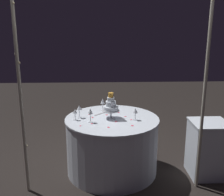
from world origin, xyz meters
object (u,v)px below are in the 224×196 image
object	(u,v)px
wine_glass_4	(90,112)
wine_glass_5	(75,112)
cake_knife	(103,113)
tiered_cake	(111,106)
wine_glass_2	(103,102)
wine_glass_3	(112,101)
main_table	(112,145)
decorative_arch	(114,59)
wine_glass_1	(135,111)
side_table	(208,149)
wine_glass_0	(79,108)

from	to	relation	value
wine_glass_4	wine_glass_5	bearing A→B (deg)	-26.08
cake_knife	tiered_cake	bearing A→B (deg)	112.82
wine_glass_2	wine_glass_3	world-z (taller)	wine_glass_2
main_table	cake_knife	distance (m)	0.45
decorative_arch	wine_glass_3	xyz separation A→B (m)	(-0.02, -0.81, -0.68)
wine_glass_1	wine_glass_3	xyz separation A→B (m)	(0.27, -0.46, 0.00)
decorative_arch	cake_knife	distance (m)	1.04
decorative_arch	wine_glass_3	distance (m)	1.06
main_table	wine_glass_1	size ratio (longest dim) A/B	7.72
wine_glass_5	cake_knife	size ratio (longest dim) A/B	0.63
wine_glass_5	decorative_arch	bearing A→B (deg)	140.89
tiered_cake	wine_glass_4	bearing A→B (deg)	30.49
main_table	tiered_cake	distance (m)	0.53
main_table	tiered_cake	xyz separation A→B (m)	(0.01, -0.00, 0.53)
decorative_arch	wine_glass_1	world-z (taller)	decorative_arch
wine_glass_2	wine_glass_5	distance (m)	0.51
wine_glass_3	wine_glass_4	size ratio (longest dim) A/B	0.88
tiered_cake	wine_glass_4	distance (m)	0.30
wine_glass_3	cake_knife	size ratio (longest dim) A/B	0.70
side_table	wine_glass_4	size ratio (longest dim) A/B	4.00
wine_glass_4	wine_glass_1	bearing A→B (deg)	-173.06
main_table	wine_glass_0	xyz separation A→B (m)	(0.42, -0.04, 0.50)
wine_glass_0	wine_glass_1	xyz separation A→B (m)	(-0.71, 0.12, -0.01)
wine_glass_5	wine_glass_3	bearing A→B (deg)	-138.30
wine_glass_4	wine_glass_0	bearing A→B (deg)	-51.20
decorative_arch	side_table	bearing A→B (deg)	-167.42
side_table	wine_glass_0	size ratio (longest dim) A/B	4.41
wine_glass_5	cake_knife	world-z (taller)	wine_glass_5
wine_glass_0	tiered_cake	bearing A→B (deg)	175.02
wine_glass_2	wine_glass_3	size ratio (longest dim) A/B	1.11
cake_knife	wine_glass_3	bearing A→B (deg)	-129.14
side_table	wine_glass_1	distance (m)	1.06
wine_glass_2	wine_glass_1	bearing A→B (deg)	135.48
side_table	wine_glass_3	bearing A→B (deg)	-24.15
side_table	cake_knife	distance (m)	1.43
decorative_arch	wine_glass_3	size ratio (longest dim) A/B	15.07
decorative_arch	side_table	world-z (taller)	decorative_arch
main_table	wine_glass_3	world-z (taller)	wine_glass_3
tiered_cake	wine_glass_5	distance (m)	0.46
tiered_cake	cake_knife	bearing A→B (deg)	-67.18
main_table	wine_glass_0	size ratio (longest dim) A/B	7.36
tiered_cake	wine_glass_5	size ratio (longest dim) A/B	2.36
tiered_cake	wine_glass_4	size ratio (longest dim) A/B	1.85
wine_glass_3	tiered_cake	bearing A→B (deg)	84.71
wine_glass_0	wine_glass_3	size ratio (longest dim) A/B	1.03
main_table	wine_glass_1	world-z (taller)	wine_glass_1
wine_glass_1	wine_glass_3	size ratio (longest dim) A/B	0.98
main_table	wine_glass_2	distance (m)	0.61
wine_glass_3	decorative_arch	bearing A→B (deg)	88.57
wine_glass_3	wine_glass_4	distance (m)	0.60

